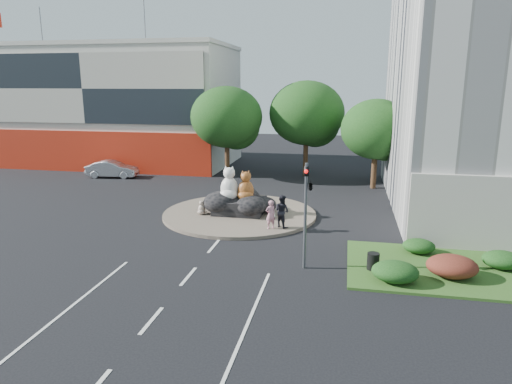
{
  "coord_description": "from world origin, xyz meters",
  "views": [
    {
      "loc": [
        6.71,
        -18.06,
        8.42
      ],
      "look_at": [
        1.41,
        8.47,
        2.0
      ],
      "focal_mm": 32.0,
      "sensor_mm": 36.0,
      "label": 1
    }
  ],
  "objects_px": {
    "litter_bin": "(373,261)",
    "cat_white": "(229,183)",
    "parked_car": "(112,169)",
    "kitten_calico": "(202,207)",
    "pedestrian_dark": "(282,211)",
    "kitten_white": "(272,212)",
    "pedestrian_pink": "(271,214)",
    "cat_tabby": "(246,185)"
  },
  "relations": [
    {
      "from": "kitten_calico",
      "to": "litter_bin",
      "type": "distance_m",
      "value": 12.53
    },
    {
      "from": "litter_bin",
      "to": "cat_white",
      "type": "bearing_deg",
      "value": 139.02
    },
    {
      "from": "cat_tabby",
      "to": "pedestrian_pink",
      "type": "xyz_separation_m",
      "value": [
        2.09,
        -2.81,
        -1.04
      ]
    },
    {
      "from": "pedestrian_pink",
      "to": "pedestrian_dark",
      "type": "bearing_deg",
      "value": 177.25
    },
    {
      "from": "cat_white",
      "to": "kitten_white",
      "type": "distance_m",
      "value": 3.41
    },
    {
      "from": "pedestrian_pink",
      "to": "pedestrian_dark",
      "type": "height_order",
      "value": "pedestrian_dark"
    },
    {
      "from": "cat_white",
      "to": "parked_car",
      "type": "relative_size",
      "value": 0.48
    },
    {
      "from": "kitten_calico",
      "to": "pedestrian_pink",
      "type": "relative_size",
      "value": 0.56
    },
    {
      "from": "kitten_white",
      "to": "pedestrian_dark",
      "type": "height_order",
      "value": "pedestrian_dark"
    },
    {
      "from": "pedestrian_dark",
      "to": "litter_bin",
      "type": "xyz_separation_m",
      "value": [
        4.98,
        -5.25,
        -0.66
      ]
    },
    {
      "from": "kitten_calico",
      "to": "cat_white",
      "type": "bearing_deg",
      "value": 33.18
    },
    {
      "from": "cat_tabby",
      "to": "litter_bin",
      "type": "distance_m",
      "value": 10.94
    },
    {
      "from": "litter_bin",
      "to": "parked_car",
      "type": "bearing_deg",
      "value": 141.86
    },
    {
      "from": "kitten_white",
      "to": "litter_bin",
      "type": "height_order",
      "value": "kitten_white"
    },
    {
      "from": "cat_tabby",
      "to": "pedestrian_dark",
      "type": "bearing_deg",
      "value": -61.79
    },
    {
      "from": "litter_bin",
      "to": "kitten_calico",
      "type": "bearing_deg",
      "value": 146.52
    },
    {
      "from": "kitten_white",
      "to": "pedestrian_pink",
      "type": "bearing_deg",
      "value": -112.41
    },
    {
      "from": "cat_tabby",
      "to": "parked_car",
      "type": "bearing_deg",
      "value": 125.54
    },
    {
      "from": "cat_white",
      "to": "cat_tabby",
      "type": "distance_m",
      "value": 1.1
    },
    {
      "from": "kitten_calico",
      "to": "kitten_white",
      "type": "bearing_deg",
      "value": 11.01
    },
    {
      "from": "pedestrian_dark",
      "to": "litter_bin",
      "type": "distance_m",
      "value": 7.27
    },
    {
      "from": "pedestrian_pink",
      "to": "kitten_white",
      "type": "bearing_deg",
      "value": -121.09
    },
    {
      "from": "cat_white",
      "to": "litter_bin",
      "type": "xyz_separation_m",
      "value": [
        8.76,
        -7.61,
        -1.7
      ]
    },
    {
      "from": "kitten_calico",
      "to": "pedestrian_pink",
      "type": "bearing_deg",
      "value": -12.55
    },
    {
      "from": "cat_white",
      "to": "parked_car",
      "type": "bearing_deg",
      "value": 144.02
    },
    {
      "from": "kitten_white",
      "to": "pedestrian_dark",
      "type": "xyz_separation_m",
      "value": [
        0.86,
        -1.69,
        0.58
      ]
    },
    {
      "from": "kitten_white",
      "to": "cat_white",
      "type": "bearing_deg",
      "value": 137.87
    },
    {
      "from": "parked_car",
      "to": "pedestrian_dark",
      "type": "bearing_deg",
      "value": -131.89
    },
    {
      "from": "cat_tabby",
      "to": "pedestrian_dark",
      "type": "height_order",
      "value": "cat_tabby"
    },
    {
      "from": "cat_white",
      "to": "litter_bin",
      "type": "relative_size",
      "value": 2.86
    },
    {
      "from": "cat_tabby",
      "to": "kitten_white",
      "type": "xyz_separation_m",
      "value": [
        1.84,
        -0.69,
        -1.5
      ]
    },
    {
      "from": "kitten_white",
      "to": "pedestrian_dark",
      "type": "relative_size",
      "value": 0.4
    },
    {
      "from": "parked_car",
      "to": "cat_white",
      "type": "bearing_deg",
      "value": -132.77
    },
    {
      "from": "kitten_white",
      "to": "litter_bin",
      "type": "xyz_separation_m",
      "value": [
        5.84,
        -6.94,
        -0.08
      ]
    },
    {
      "from": "kitten_calico",
      "to": "pedestrian_pink",
      "type": "height_order",
      "value": "pedestrian_pink"
    },
    {
      "from": "cat_white",
      "to": "litter_bin",
      "type": "distance_m",
      "value": 11.73
    },
    {
      "from": "kitten_calico",
      "to": "parked_car",
      "type": "distance_m",
      "value": 16.23
    },
    {
      "from": "cat_white",
      "to": "pedestrian_dark",
      "type": "distance_m",
      "value": 4.58
    },
    {
      "from": "cat_tabby",
      "to": "kitten_calico",
      "type": "height_order",
      "value": "cat_tabby"
    },
    {
      "from": "cat_white",
      "to": "litter_bin",
      "type": "bearing_deg",
      "value": -40.75
    },
    {
      "from": "cat_tabby",
      "to": "kitten_white",
      "type": "bearing_deg",
      "value": -40.93
    },
    {
      "from": "kitten_white",
      "to": "parked_car",
      "type": "height_order",
      "value": "parked_car"
    }
  ]
}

